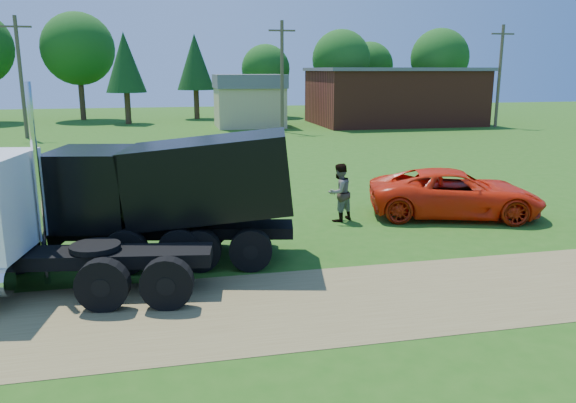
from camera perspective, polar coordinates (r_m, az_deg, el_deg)
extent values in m
plane|color=#245813|center=(12.98, 5.64, -10.02)|extent=(140.00, 140.00, 0.00)
cube|color=brown|center=(12.98, 5.64, -10.00)|extent=(120.00, 4.20, 0.01)
cube|color=black|center=(14.31, -23.85, -5.28)|extent=(7.97, 2.20, 0.32)
cylinder|color=black|center=(12.88, -18.30, -8.06)|extent=(1.20, 0.54, 1.16)
cylinder|color=black|center=(12.88, -18.30, -8.06)|extent=(0.46, 0.45, 0.41)
cylinder|color=black|center=(14.95, -16.19, -4.95)|extent=(1.20, 0.54, 1.16)
cylinder|color=black|center=(14.95, -16.19, -4.95)|extent=(0.46, 0.45, 0.41)
cylinder|color=black|center=(12.60, -12.19, -8.15)|extent=(1.20, 0.54, 1.16)
cylinder|color=black|center=(12.60, -12.19, -8.15)|extent=(0.46, 0.45, 0.41)
cylinder|color=black|center=(14.71, -10.94, -4.95)|extent=(1.20, 0.54, 1.16)
cylinder|color=black|center=(14.71, -10.94, -4.95)|extent=(0.46, 0.45, 0.41)
cylinder|color=silver|center=(14.49, -24.05, 1.40)|extent=(0.17, 0.17, 4.85)
cylinder|color=black|center=(13.85, -19.00, -4.39)|extent=(1.32, 1.32, 0.13)
cube|color=black|center=(15.94, -14.30, -2.83)|extent=(8.16, 2.57, 0.30)
cylinder|color=black|center=(16.03, -25.79, -4.63)|extent=(1.16, 0.57, 1.12)
cylinder|color=black|center=(16.03, -25.79, -4.63)|extent=(0.46, 0.44, 0.39)
cylinder|color=black|center=(17.90, -23.04, -2.58)|extent=(1.16, 0.57, 1.12)
cylinder|color=black|center=(17.90, -23.04, -2.58)|extent=(0.46, 0.44, 0.39)
cylinder|color=black|center=(14.72, -8.96, -4.94)|extent=(1.16, 0.57, 1.12)
cylinder|color=black|center=(14.72, -8.96, -4.94)|extent=(0.46, 0.44, 0.39)
cylinder|color=black|center=(16.75, -8.02, -2.67)|extent=(1.16, 0.57, 1.12)
cylinder|color=black|center=(16.75, -8.02, -2.67)|extent=(0.46, 0.44, 0.39)
cylinder|color=black|center=(14.61, -3.80, -4.95)|extent=(1.16, 0.57, 1.12)
cylinder|color=black|center=(14.61, -3.80, -4.95)|extent=(0.46, 0.44, 0.39)
cylinder|color=black|center=(16.64, -3.50, -2.66)|extent=(1.16, 0.57, 1.12)
cylinder|color=black|center=(16.64, -3.50, -2.66)|extent=(0.46, 0.44, 0.39)
cube|color=black|center=(16.67, -24.35, -0.21)|extent=(2.13, 2.05, 1.22)
cube|color=silver|center=(17.06, -27.16, -0.39)|extent=(0.38, 1.51, 1.01)
cube|color=black|center=(16.01, -19.15, 1.40)|extent=(2.46, 2.78, 2.03)
cube|color=black|center=(16.27, -22.61, 2.93)|extent=(0.44, 2.00, 0.81)
cube|color=black|center=(15.30, -7.92, 2.46)|extent=(4.84, 3.25, 2.46)
imported|color=red|center=(20.79, 16.62, 0.82)|extent=(6.56, 4.40, 1.67)
imported|color=#999999|center=(19.34, 5.23, 0.92)|extent=(1.22, 1.14, 2.01)
cube|color=maroon|center=(55.81, 10.64, 10.34)|extent=(15.00, 10.00, 5.00)
cube|color=#5D5E62|center=(55.75, 10.76, 13.06)|extent=(15.40, 10.40, 0.30)
cube|color=tan|center=(52.00, -3.95, 9.56)|extent=(6.00, 5.00, 3.60)
cube|color=#5D5E62|center=(51.91, -3.99, 12.10)|extent=(6.20, 5.40, 1.20)
cylinder|color=brown|center=(47.42, -25.49, 11.25)|extent=(0.28, 0.28, 9.00)
cube|color=brown|center=(47.52, -25.95, 15.70)|extent=(2.20, 0.14, 0.14)
cylinder|color=brown|center=(47.34, -0.61, 12.50)|extent=(0.28, 0.28, 9.00)
cube|color=brown|center=(47.43, -0.62, 16.98)|extent=(2.20, 0.14, 0.14)
cylinder|color=brown|center=(55.07, 20.67, 11.78)|extent=(0.28, 0.28, 9.00)
cube|color=brown|center=(55.15, 20.99, 15.62)|extent=(2.20, 0.14, 0.14)
cylinder|color=#3D2D19|center=(62.85, -20.18, 9.55)|extent=(0.56, 0.56, 3.87)
sphere|color=#1A4A12|center=(62.81, -20.57, 14.33)|extent=(7.30, 7.30, 7.30)
cylinder|color=#3D2D19|center=(61.31, -9.27, 9.74)|extent=(0.56, 0.56, 3.08)
cone|color=#113710|center=(61.21, -9.43, 13.82)|extent=(3.88, 3.88, 5.73)
cylinder|color=#3D2D19|center=(63.01, -2.26, 9.86)|extent=(0.56, 0.56, 2.80)
sphere|color=#1A4A12|center=(62.90, -2.29, 13.32)|extent=(5.28, 5.28, 5.28)
cylinder|color=#3D2D19|center=(64.09, 5.32, 10.13)|extent=(0.56, 0.56, 3.38)
sphere|color=#1A4A12|center=(64.01, 5.41, 14.23)|extent=(6.36, 6.36, 6.36)
cylinder|color=#3D2D19|center=(67.65, 14.91, 9.94)|extent=(0.56, 0.56, 3.45)
sphere|color=#1A4A12|center=(67.58, 15.15, 13.91)|extent=(6.51, 6.51, 6.51)
cylinder|color=#3D2D19|center=(56.98, -15.97, 9.12)|extent=(0.56, 0.56, 3.03)
cone|color=#113710|center=(56.87, -16.24, 13.42)|extent=(3.80, 3.80, 5.62)
cylinder|color=#3D2D19|center=(70.23, 8.15, 10.17)|extent=(0.56, 0.56, 3.00)
sphere|color=#1A4A12|center=(70.14, 8.26, 13.49)|extent=(5.66, 5.66, 5.66)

